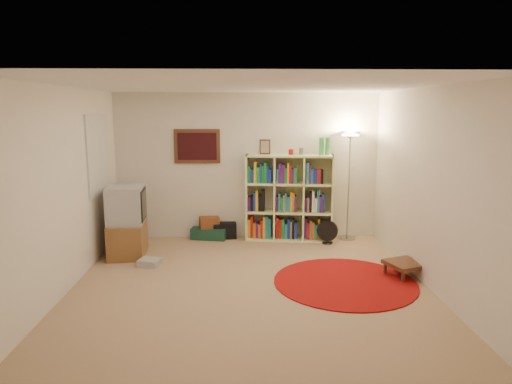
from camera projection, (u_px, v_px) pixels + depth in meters
room at (245, 187)px, 5.69m from camera, size 4.54×4.54×2.54m
bookshelf at (288, 199)px, 7.79m from camera, size 1.51×0.60×1.76m
floor_lamp at (350, 150)px, 7.65m from camera, size 0.46×0.46×1.86m
floor_fan at (327, 232)px, 7.62m from camera, size 0.35×0.23×0.40m
tv_stand at (127, 222)px, 6.95m from camera, size 0.58×0.78×1.08m
dvd_box at (149, 262)px, 6.56m from camera, size 0.34×0.30×0.10m
suitcase at (210, 232)px, 7.97m from camera, size 0.67×0.50×0.20m
wicker_basket at (209, 222)px, 7.89m from camera, size 0.37×0.30×0.19m
duffel_bag at (224, 230)px, 8.00m from camera, size 0.43×0.37×0.28m
red_rug at (345, 282)px, 5.93m from camera, size 1.85×1.85×0.02m
side_table at (405, 264)px, 6.11m from camera, size 0.58×0.58×0.20m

